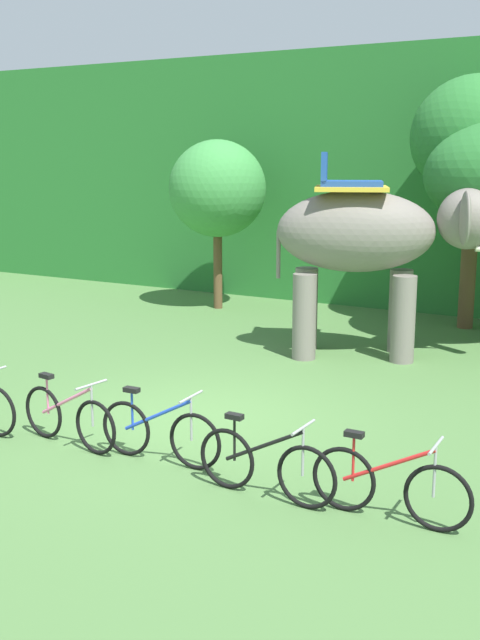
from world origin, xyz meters
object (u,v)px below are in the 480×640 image
object	(u,v)px
tree_center	(217,189)
bike_red	(389,486)
bike_pink	(68,417)
bike_black	(265,465)
bike_blue	(159,432)
tree_center_right	(476,139)
elephant	(374,240)

from	to	relation	value
tree_center	bike_red	xyz separation A→B (m)	(7.40, -9.02, -2.54)
bike_pink	bike_black	size ratio (longest dim) A/B	1.00
bike_pink	bike_red	distance (m)	4.32
tree_center	bike_blue	size ratio (longest dim) A/B	2.40
bike_black	bike_red	bearing A→B (deg)	5.77
tree_center	bike_blue	xyz separation A→B (m)	(4.44, -8.88, -2.54)
tree_center_right	bike_red	bearing A→B (deg)	-81.33
bike_black	bike_red	world-z (taller)	same
elephant	bike_blue	bearing A→B (deg)	-94.38
tree_center	bike_red	world-z (taller)	tree_center
tree_center	tree_center_right	bearing A→B (deg)	6.89
elephant	bike_black	distance (m)	6.86
bike_pink	bike_black	distance (m)	2.96
tree_center	tree_center_right	world-z (taller)	tree_center_right
bike_blue	bike_black	distance (m)	1.63
tree_center_right	bike_blue	xyz separation A→B (m)	(-1.48, -9.59, -3.67)
tree_center_right	bike_black	distance (m)	10.53
tree_center	elephant	world-z (taller)	tree_center
elephant	bike_blue	distance (m)	6.52
tree_center	bike_black	distance (m)	11.26
bike_blue	bike_pink	bearing A→B (deg)	-175.28
tree_center	bike_pink	bearing A→B (deg)	-71.08
tree_center	bike_black	size ratio (longest dim) A/B	2.40
bike_blue	bike_black	world-z (taller)	same
tree_center_right	bike_red	xyz separation A→B (m)	(1.48, -9.73, -3.67)
bike_black	tree_center_right	bearing A→B (deg)	90.72
bike_blue	bike_red	bearing A→B (deg)	-2.69
elephant	bike_blue	size ratio (longest dim) A/B	2.46
elephant	bike_pink	size ratio (longest dim) A/B	2.47
tree_center_right	bike_black	bearing A→B (deg)	-89.28
tree_center	bike_pink	world-z (taller)	tree_center
tree_center	bike_red	size ratio (longest dim) A/B	2.40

